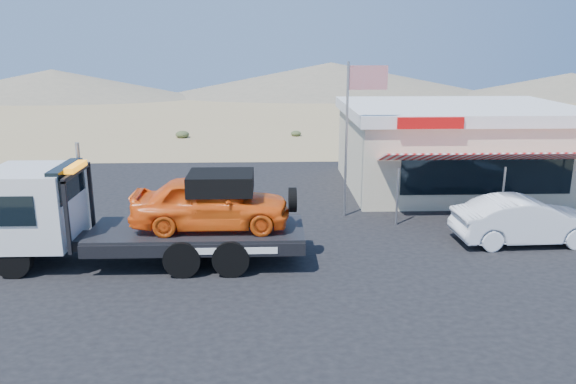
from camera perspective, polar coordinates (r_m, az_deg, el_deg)
name	(u,v)px	position (r m, az deg, el deg)	size (l,w,h in m)	color
ground	(216,260)	(18.11, -7.32, -6.87)	(120.00, 120.00, 0.00)	#9F855A
asphalt_lot	(277,229)	(20.84, -1.10, -3.75)	(32.00, 24.00, 0.02)	black
tow_truck	(140,211)	(17.83, -14.81, -1.84)	(9.41, 2.79, 3.15)	black
white_sedan	(526,221)	(20.78, 23.01, -2.69)	(1.69, 4.85, 1.60)	silver
jerky_store	(456,146)	(27.58, 16.66, 4.51)	(10.40, 9.97, 3.90)	beige
flagpole	(353,122)	(21.68, 6.61, 7.09)	(1.55, 0.10, 6.00)	#99999E
distant_hills	(176,82)	(72.95, -11.29, 10.89)	(126.00, 48.00, 4.20)	#726B59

